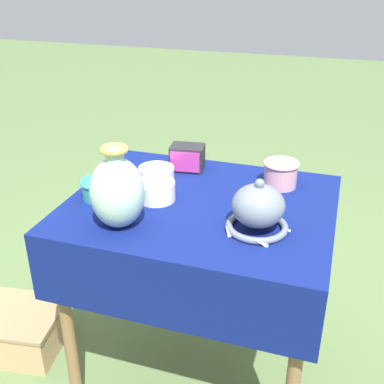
{
  "coord_description": "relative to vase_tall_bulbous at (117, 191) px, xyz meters",
  "views": [
    {
      "loc": [
        0.42,
        -1.41,
        1.53
      ],
      "look_at": [
        0.01,
        -0.13,
        0.87
      ],
      "focal_mm": 45.0,
      "sensor_mm": 36.0,
      "label": 1
    }
  ],
  "objects": [
    {
      "name": "ground_plane",
      "position": [
        0.2,
        0.23,
        -0.89
      ],
      "size": [
        14.0,
        14.0,
        0.0
      ],
      "primitive_type": "plane",
      "color": "#567042"
    },
    {
      "name": "display_table",
      "position": [
        0.2,
        0.21,
        -0.21
      ],
      "size": [
        0.9,
        0.74,
        0.77
      ],
      "color": "olive",
      "rests_on": "ground_plane"
    },
    {
      "name": "vase_tall_bulbous",
      "position": [
        0.0,
        0.0,
        0.0
      ],
      "size": [
        0.17,
        0.17,
        0.26
      ],
      "color": "#A8CCB7",
      "rests_on": "display_table"
    },
    {
      "name": "vase_dome_bell",
      "position": [
        0.42,
        0.11,
        -0.05
      ],
      "size": [
        0.2,
        0.21,
        0.18
      ],
      "color": "slate",
      "rests_on": "display_table"
    },
    {
      "name": "mosaic_tile_box",
      "position": [
        0.06,
        0.48,
        -0.07
      ],
      "size": [
        0.14,
        0.11,
        0.1
      ],
      "rotation": [
        0.0,
        0.0,
        0.13
      ],
      "color": "#232328",
      "rests_on": "display_table"
    },
    {
      "name": "pot_squat_ivory",
      "position": [
        0.05,
        0.2,
        -0.08
      ],
      "size": [
        0.13,
        0.13,
        0.07
      ],
      "primitive_type": "cylinder",
      "color": "white",
      "rests_on": "display_table"
    },
    {
      "name": "cup_wide_rose",
      "position": [
        0.44,
        0.44,
        -0.07
      ],
      "size": [
        0.13,
        0.13,
        0.1
      ],
      "color": "#D19399",
      "rests_on": "display_table"
    },
    {
      "name": "pot_squat_porcelain",
      "position": [
        -0.01,
        0.35,
        -0.09
      ],
      "size": [
        0.13,
        0.13,
        0.05
      ],
      "primitive_type": "cylinder",
      "color": "white",
      "rests_on": "display_table"
    },
    {
      "name": "cup_wide_teal",
      "position": [
        -0.15,
        0.15,
        -0.08
      ],
      "size": [
        0.13,
        0.13,
        0.07
      ],
      "color": "teal",
      "rests_on": "display_table"
    },
    {
      "name": "wooden_crate",
      "position": [
        -0.58,
        0.1,
        -0.79
      ],
      "size": [
        0.42,
        0.36,
        0.18
      ],
      "rotation": [
        0.0,
        0.0,
        0.15
      ],
      "color": "tan",
      "rests_on": "ground_plane"
    }
  ]
}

